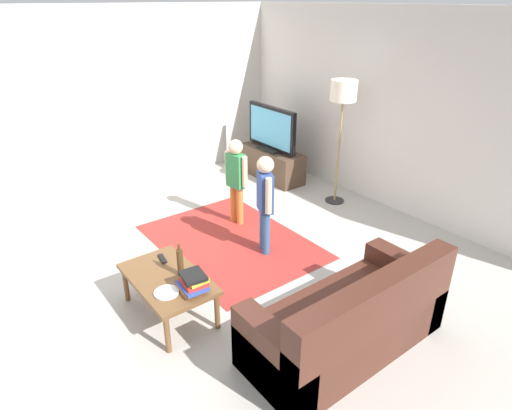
% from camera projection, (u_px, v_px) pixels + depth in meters
% --- Properties ---
extents(ground, '(7.80, 7.80, 0.00)m').
position_uv_depth(ground, '(213.00, 271.00, 4.91)').
color(ground, '#B2ADA3').
extents(wall_back, '(6.00, 0.12, 2.70)m').
position_uv_depth(wall_back, '(396.00, 113.00, 5.97)').
color(wall_back, silver).
rests_on(wall_back, ground).
extents(wall_left, '(0.12, 6.00, 2.70)m').
position_uv_depth(wall_left, '(101.00, 103.00, 6.49)').
color(wall_left, silver).
rests_on(wall_left, ground).
extents(area_rug, '(2.20, 1.60, 0.01)m').
position_uv_depth(area_rug, '(231.00, 241.00, 5.50)').
color(area_rug, '#9E2D28').
rests_on(area_rug, ground).
extents(tv_stand, '(1.20, 0.44, 0.50)m').
position_uv_depth(tv_stand, '(272.00, 164.00, 7.35)').
color(tv_stand, '#4C3828').
rests_on(tv_stand, ground).
extents(tv, '(1.10, 0.28, 0.71)m').
position_uv_depth(tv, '(271.00, 129.00, 7.08)').
color(tv, black).
rests_on(tv, tv_stand).
extents(couch, '(0.80, 1.80, 0.86)m').
position_uv_depth(couch, '(353.00, 324.00, 3.69)').
color(couch, '#472319').
rests_on(couch, ground).
extents(floor_lamp, '(0.36, 0.36, 1.78)m').
position_uv_depth(floor_lamp, '(343.00, 98.00, 5.93)').
color(floor_lamp, '#262626').
rests_on(floor_lamp, ground).
extents(child_near_tv, '(0.39, 0.19, 1.16)m').
position_uv_depth(child_near_tv, '(236.00, 174.00, 5.68)').
color(child_near_tv, orange).
rests_on(child_near_tv, ground).
extents(child_center, '(0.37, 0.24, 1.20)m').
position_uv_depth(child_center, '(265.00, 196.00, 5.00)').
color(child_center, '#33598C').
rests_on(child_center, ground).
extents(coffee_table, '(1.00, 0.60, 0.42)m').
position_uv_depth(coffee_table, '(168.00, 281.00, 4.10)').
color(coffee_table, brown).
rests_on(coffee_table, ground).
extents(book_stack, '(0.28, 0.24, 0.17)m').
position_uv_depth(book_stack, '(193.00, 282.00, 3.87)').
color(book_stack, orange).
rests_on(book_stack, coffee_table).
extents(bottle, '(0.06, 0.06, 0.33)m').
position_uv_depth(bottle, '(180.00, 262.00, 4.05)').
color(bottle, '#4C3319').
rests_on(bottle, coffee_table).
extents(tv_remote, '(0.18, 0.08, 0.02)m').
position_uv_depth(tv_remote, '(162.00, 259.00, 4.35)').
color(tv_remote, black).
rests_on(tv_remote, coffee_table).
extents(plate, '(0.22, 0.22, 0.02)m').
position_uv_depth(plate, '(166.00, 293.00, 3.86)').
color(plate, white).
rests_on(plate, coffee_table).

